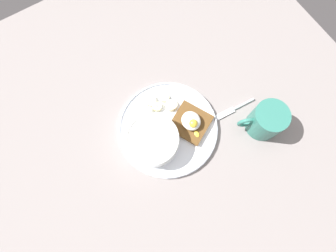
{
  "coord_description": "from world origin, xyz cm",
  "views": [
    {
      "loc": [
        -17.26,
        10.85,
        73.74
      ],
      "look_at": [
        0.0,
        0.0,
        5.0
      ],
      "focal_mm": 28.0,
      "sensor_mm": 36.0,
      "label": 1
    }
  ],
  "objects_px": {
    "oatmeal_bowl": "(153,141)",
    "banana_slice_front": "(157,107)",
    "knife": "(234,109)",
    "banana_slice_back": "(171,105)",
    "poached_egg": "(191,121)",
    "coffee_mug": "(266,120)",
    "banana_slice_left": "(151,100)",
    "banana_slice_inner": "(147,112)",
    "banana_slice_right": "(165,98)",
    "toast_slice": "(190,123)"
  },
  "relations": [
    {
      "from": "banana_slice_left",
      "to": "banana_slice_back",
      "type": "xyz_separation_m",
      "value": [
        -0.04,
        -0.04,
        0.0
      ]
    },
    {
      "from": "poached_egg",
      "to": "coffee_mug",
      "type": "distance_m",
      "value": 0.2
    },
    {
      "from": "banana_slice_right",
      "to": "coffee_mug",
      "type": "bearing_deg",
      "value": -138.25
    },
    {
      "from": "banana_slice_inner",
      "to": "coffee_mug",
      "type": "relative_size",
      "value": 0.32
    },
    {
      "from": "banana_slice_left",
      "to": "knife",
      "type": "height_order",
      "value": "banana_slice_left"
    },
    {
      "from": "banana_slice_back",
      "to": "banana_slice_front",
      "type": "bearing_deg",
      "value": 64.24
    },
    {
      "from": "banana_slice_front",
      "to": "banana_slice_back",
      "type": "relative_size",
      "value": 0.77
    },
    {
      "from": "banana_slice_left",
      "to": "coffee_mug",
      "type": "bearing_deg",
      "value": -134.99
    },
    {
      "from": "banana_slice_front",
      "to": "banana_slice_right",
      "type": "bearing_deg",
      "value": -71.38
    },
    {
      "from": "banana_slice_right",
      "to": "knife",
      "type": "relative_size",
      "value": 0.25
    },
    {
      "from": "banana_slice_front",
      "to": "poached_egg",
      "type": "bearing_deg",
      "value": -150.07
    },
    {
      "from": "toast_slice",
      "to": "banana_slice_front",
      "type": "bearing_deg",
      "value": 30.61
    },
    {
      "from": "banana_slice_front",
      "to": "oatmeal_bowl",
      "type": "bearing_deg",
      "value": 143.3
    },
    {
      "from": "banana_slice_front",
      "to": "coffee_mug",
      "type": "bearing_deg",
      "value": -131.98
    },
    {
      "from": "oatmeal_bowl",
      "to": "banana_slice_left",
      "type": "relative_size",
      "value": 3.32
    },
    {
      "from": "banana_slice_left",
      "to": "banana_slice_back",
      "type": "height_order",
      "value": "banana_slice_back"
    },
    {
      "from": "banana_slice_inner",
      "to": "coffee_mug",
      "type": "xyz_separation_m",
      "value": [
        -0.2,
        -0.25,
        0.03
      ]
    },
    {
      "from": "banana_slice_inner",
      "to": "banana_slice_back",
      "type": "bearing_deg",
      "value": -105.27
    },
    {
      "from": "poached_egg",
      "to": "banana_slice_front",
      "type": "bearing_deg",
      "value": 29.93
    },
    {
      "from": "oatmeal_bowl",
      "to": "banana_slice_left",
      "type": "xyz_separation_m",
      "value": [
        0.11,
        -0.06,
        -0.02
      ]
    },
    {
      "from": "banana_slice_inner",
      "to": "coffee_mug",
      "type": "bearing_deg",
      "value": -128.32
    },
    {
      "from": "oatmeal_bowl",
      "to": "banana_slice_front",
      "type": "xyz_separation_m",
      "value": [
        0.08,
        -0.06,
        -0.02
      ]
    },
    {
      "from": "poached_egg",
      "to": "banana_slice_front",
      "type": "relative_size",
      "value": 1.97
    },
    {
      "from": "banana_slice_front",
      "to": "banana_slice_back",
      "type": "bearing_deg",
      "value": -115.76
    },
    {
      "from": "banana_slice_inner",
      "to": "coffee_mug",
      "type": "distance_m",
      "value": 0.33
    },
    {
      "from": "banana_slice_front",
      "to": "banana_slice_left",
      "type": "distance_m",
      "value": 0.03
    },
    {
      "from": "oatmeal_bowl",
      "to": "banana_slice_inner",
      "type": "bearing_deg",
      "value": -19.93
    },
    {
      "from": "poached_egg",
      "to": "coffee_mug",
      "type": "height_order",
      "value": "coffee_mug"
    },
    {
      "from": "poached_egg",
      "to": "banana_slice_inner",
      "type": "bearing_deg",
      "value": 42.28
    },
    {
      "from": "knife",
      "to": "banana_slice_back",
      "type": "bearing_deg",
      "value": 55.67
    },
    {
      "from": "coffee_mug",
      "to": "knife",
      "type": "height_order",
      "value": "coffee_mug"
    },
    {
      "from": "banana_slice_back",
      "to": "banana_slice_right",
      "type": "height_order",
      "value": "banana_slice_back"
    },
    {
      "from": "poached_egg",
      "to": "coffee_mug",
      "type": "xyz_separation_m",
      "value": [
        -0.11,
        -0.17,
        0.01
      ]
    },
    {
      "from": "oatmeal_bowl",
      "to": "banana_slice_front",
      "type": "bearing_deg",
      "value": -36.7
    },
    {
      "from": "toast_slice",
      "to": "banana_slice_back",
      "type": "distance_m",
      "value": 0.08
    },
    {
      "from": "banana_slice_front",
      "to": "banana_slice_back",
      "type": "distance_m",
      "value": 0.04
    },
    {
      "from": "poached_egg",
      "to": "banana_slice_left",
      "type": "relative_size",
      "value": 1.8
    },
    {
      "from": "banana_slice_right",
      "to": "knife",
      "type": "xyz_separation_m",
      "value": [
        -0.13,
        -0.15,
        -0.01
      ]
    },
    {
      "from": "oatmeal_bowl",
      "to": "coffee_mug",
      "type": "distance_m",
      "value": 0.31
    },
    {
      "from": "oatmeal_bowl",
      "to": "banana_slice_left",
      "type": "height_order",
      "value": "oatmeal_bowl"
    },
    {
      "from": "poached_egg",
      "to": "banana_slice_right",
      "type": "xyz_separation_m",
      "value": [
        0.1,
        0.02,
        -0.02
      ]
    },
    {
      "from": "toast_slice",
      "to": "coffee_mug",
      "type": "bearing_deg",
      "value": -122.88
    },
    {
      "from": "oatmeal_bowl",
      "to": "banana_slice_right",
      "type": "xyz_separation_m",
      "value": [
        0.1,
        -0.1,
        -0.02
      ]
    },
    {
      "from": "oatmeal_bowl",
      "to": "banana_slice_left",
      "type": "bearing_deg",
      "value": -27.57
    },
    {
      "from": "banana_slice_front",
      "to": "banana_slice_left",
      "type": "height_order",
      "value": "banana_slice_front"
    },
    {
      "from": "oatmeal_bowl",
      "to": "banana_slice_inner",
      "type": "height_order",
      "value": "oatmeal_bowl"
    },
    {
      "from": "toast_slice",
      "to": "banana_slice_inner",
      "type": "height_order",
      "value": "toast_slice"
    },
    {
      "from": "banana_slice_right",
      "to": "knife",
      "type": "bearing_deg",
      "value": -130.66
    },
    {
      "from": "banana_slice_back",
      "to": "knife",
      "type": "xyz_separation_m",
      "value": [
        -0.1,
        -0.15,
        -0.01
      ]
    },
    {
      "from": "oatmeal_bowl",
      "to": "banana_slice_front",
      "type": "distance_m",
      "value": 0.11
    }
  ]
}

